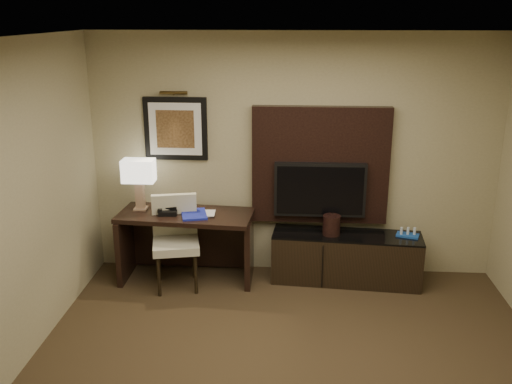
# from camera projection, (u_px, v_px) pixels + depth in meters

# --- Properties ---
(ceiling) EXTENTS (4.50, 5.00, 0.01)m
(ceiling) POSITION_uv_depth(u_px,v_px,m) (296.00, 42.00, 3.53)
(ceiling) COLOR silver
(ceiling) RESTS_ON wall_back
(wall_back) EXTENTS (4.50, 0.01, 2.70)m
(wall_back) POSITION_uv_depth(u_px,v_px,m) (293.00, 156.00, 6.31)
(wall_back) COLOR tan
(wall_back) RESTS_ON floor
(desk) EXTENTS (1.50, 0.74, 0.78)m
(desk) POSITION_uv_depth(u_px,v_px,m) (187.00, 246.00, 6.34)
(desk) COLOR black
(desk) RESTS_ON floor
(credenza) EXTENTS (1.65, 0.58, 0.56)m
(credenza) POSITION_uv_depth(u_px,v_px,m) (346.00, 258.00, 6.31)
(credenza) COLOR black
(credenza) RESTS_ON floor
(tv_wall_panel) EXTENTS (1.50, 0.12, 1.30)m
(tv_wall_panel) POSITION_uv_depth(u_px,v_px,m) (320.00, 165.00, 6.26)
(tv_wall_panel) COLOR black
(tv_wall_panel) RESTS_ON wall_back
(tv) EXTENTS (1.00, 0.08, 0.60)m
(tv) POSITION_uv_depth(u_px,v_px,m) (320.00, 190.00, 6.24)
(tv) COLOR black
(tv) RESTS_ON tv_wall_panel
(artwork) EXTENTS (0.70, 0.04, 0.70)m
(artwork) POSITION_uv_depth(u_px,v_px,m) (176.00, 129.00, 6.28)
(artwork) COLOR black
(artwork) RESTS_ON wall_back
(picture_light) EXTENTS (0.04, 0.04, 0.30)m
(picture_light) POSITION_uv_depth(u_px,v_px,m) (173.00, 93.00, 6.13)
(picture_light) COLOR #433315
(picture_light) RESTS_ON wall_back
(desk_chair) EXTENTS (0.59, 0.65, 1.01)m
(desk_chair) POSITION_uv_depth(u_px,v_px,m) (176.00, 244.00, 6.11)
(desk_chair) COLOR beige
(desk_chair) RESTS_ON floor
(table_lamp) EXTENTS (0.40, 0.26, 0.62)m
(table_lamp) POSITION_uv_depth(u_px,v_px,m) (139.00, 182.00, 6.26)
(table_lamp) COLOR tan
(table_lamp) RESTS_ON desk
(desk_phone) EXTENTS (0.21, 0.19, 0.10)m
(desk_phone) POSITION_uv_depth(u_px,v_px,m) (168.00, 210.00, 6.19)
(desk_phone) COLOR black
(desk_phone) RESTS_ON desk
(blue_folder) EXTENTS (0.34, 0.40, 0.02)m
(blue_folder) POSITION_uv_depth(u_px,v_px,m) (194.00, 214.00, 6.16)
(blue_folder) COLOR #1823A2
(blue_folder) RESTS_ON desk
(book) EXTENTS (0.16, 0.03, 0.21)m
(book) POSITION_uv_depth(u_px,v_px,m) (200.00, 205.00, 6.15)
(book) COLOR tan
(book) RESTS_ON desk
(ice_bucket) EXTENTS (0.24, 0.24, 0.22)m
(ice_bucket) POSITION_uv_depth(u_px,v_px,m) (331.00, 225.00, 6.20)
(ice_bucket) COLOR black
(ice_bucket) RESTS_ON credenza
(minibar_tray) EXTENTS (0.27, 0.21, 0.08)m
(minibar_tray) POSITION_uv_depth(u_px,v_px,m) (408.00, 232.00, 6.17)
(minibar_tray) COLOR #18499E
(minibar_tray) RESTS_ON credenza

